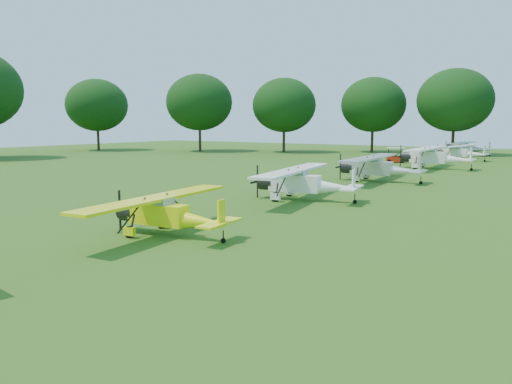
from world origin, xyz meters
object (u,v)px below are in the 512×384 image
at_px(aircraft_2, 166,211).
at_px(aircraft_7, 467,147).
at_px(golf_cart, 395,158).
at_px(aircraft_6, 460,151).
at_px(aircraft_3, 302,181).
at_px(aircraft_4, 378,166).
at_px(aircraft_5, 434,156).

xyz_separation_m(aircraft_2, aircraft_7, (-0.21, 63.99, 0.16)).
distance_m(aircraft_7, golf_cart, 20.12).
xyz_separation_m(aircraft_6, golf_cart, (-5.70, -8.26, -0.57)).
height_order(aircraft_3, aircraft_7, aircraft_3).
xyz_separation_m(aircraft_3, aircraft_6, (0.99, 40.65, -0.05)).
bearing_deg(aircraft_2, golf_cart, 90.12).
relative_size(aircraft_2, golf_cart, 3.81).
xyz_separation_m(aircraft_4, aircraft_5, (0.83, 14.43, 0.10)).
xyz_separation_m(aircraft_2, aircraft_4, (0.56, 24.20, 0.24)).
bearing_deg(aircraft_4, aircraft_5, 82.87).
distance_m(aircraft_4, aircraft_7, 39.79).
distance_m(aircraft_2, aircraft_4, 24.21).
relative_size(aircraft_3, aircraft_4, 0.95).
xyz_separation_m(aircraft_3, aircraft_7, (-0.36, 52.02, -0.01)).
bearing_deg(aircraft_7, aircraft_4, -84.16).
bearing_deg(aircraft_7, aircraft_6, -78.53).
bearing_deg(aircraft_6, aircraft_3, -81.43).
bearing_deg(golf_cart, aircraft_2, -104.15).
bearing_deg(aircraft_6, golf_cart, -114.65).
relative_size(aircraft_2, aircraft_3, 0.86).
distance_m(aircraft_3, aircraft_5, 26.70).
bearing_deg(aircraft_6, aircraft_2, -81.28).
distance_m(aircraft_2, aircraft_3, 11.97).
distance_m(aircraft_3, aircraft_7, 52.02).
xyz_separation_m(aircraft_5, golf_cart, (-5.96, 5.72, -0.79)).
distance_m(aircraft_5, aircraft_6, 13.98).
distance_m(aircraft_4, aircraft_5, 14.46).
xyz_separation_m(aircraft_2, aircraft_3, (0.15, 11.96, 0.17)).
xyz_separation_m(aircraft_2, golf_cart, (-4.56, 44.35, -0.45)).
distance_m(aircraft_3, aircraft_4, 12.24).
bearing_deg(aircraft_6, aircraft_7, 106.71).
bearing_deg(golf_cart, aircraft_3, -101.74).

